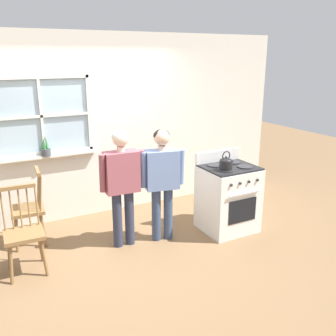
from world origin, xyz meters
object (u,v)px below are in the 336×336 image
Objects in this scene: chair_by_window at (29,210)px; kettle at (226,163)px; chair_near_wall at (24,234)px; stove at (228,197)px; person_teen_center at (162,175)px; person_elderly_left at (122,178)px; potted_plant at (46,149)px.

chair_by_window is 4.01× the size of kettle.
stove is (2.67, -0.18, 0.01)m from chair_near_wall.
person_teen_center is at bearing 1.63° from chair_near_wall.
person_teen_center reaches higher than kettle.
chair_by_window is 2.61m from kettle.
chair_near_wall is at bearing -168.91° from person_teen_center.
stove is at bearing -6.65° from person_elderly_left.
potted_plant reaches higher than chair_near_wall.
stove is at bearing -32.11° from potted_plant.
kettle is at bearing -13.28° from person_elderly_left.
person_teen_center reaches higher than chair_near_wall.
chair_by_window is 0.66× the size of person_elderly_left.
kettle is (2.35, -0.99, 0.56)m from chair_by_window.
person_elderly_left reaches higher than chair_by_window.
chair_by_window is 2.65m from stove.
person_elderly_left reaches higher than potted_plant.
potted_plant is (-1.99, 1.48, 0.09)m from kettle.
chair_by_window is at bearing 79.28° from chair_near_wall.
chair_by_window is 1.77m from person_teen_center.
potted_plant is at bearing 143.35° from kettle.
stove is 3.70× the size of potted_plant.
person_elderly_left is at bearing -57.98° from potted_plant.
chair_near_wall is 1.44m from potted_plant.
chair_by_window is 1.30m from person_elderly_left.
potted_plant is (0.51, 1.17, 0.65)m from chair_near_wall.
chair_by_window is 1.00× the size of chair_near_wall.
stove is at bearing -1.50° from chair_near_wall.
person_teen_center is (0.51, -0.09, -0.01)m from person_elderly_left.
person_elderly_left is 1.36m from kettle.
person_teen_center is 1.37× the size of stove.
person_elderly_left is 1.54m from stove.
kettle is (1.30, -0.37, 0.11)m from person_elderly_left.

